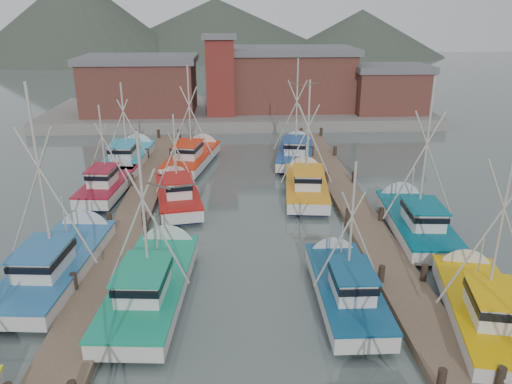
{
  "coord_description": "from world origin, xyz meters",
  "views": [
    {
      "loc": [
        -0.76,
        -21.97,
        12.32
      ],
      "look_at": [
        0.5,
        4.29,
        2.6
      ],
      "focal_mm": 35.0,
      "sensor_mm": 36.0,
      "label": 1
    }
  ],
  "objects_px": {
    "boat_12": "(194,156)",
    "boat_4": "(154,281)",
    "lookout_tower": "(220,75)",
    "boat_8": "(177,193)"
  },
  "relations": [
    {
      "from": "lookout_tower",
      "to": "boat_12",
      "type": "xyz_separation_m",
      "value": [
        -2.02,
        -14.72,
        -4.87
      ]
    },
    {
      "from": "lookout_tower",
      "to": "boat_4",
      "type": "height_order",
      "value": "lookout_tower"
    },
    {
      "from": "lookout_tower",
      "to": "boat_4",
      "type": "xyz_separation_m",
      "value": [
        -2.45,
        -34.96,
        -4.87
      ]
    },
    {
      "from": "boat_12",
      "to": "lookout_tower",
      "type": "bearing_deg",
      "value": 93.95
    },
    {
      "from": "boat_4",
      "to": "boat_12",
      "type": "height_order",
      "value": "boat_12"
    },
    {
      "from": "lookout_tower",
      "to": "boat_8",
      "type": "relative_size",
      "value": 0.99
    },
    {
      "from": "boat_12",
      "to": "boat_4",
      "type": "bearing_deg",
      "value": -79.42
    },
    {
      "from": "lookout_tower",
      "to": "boat_12",
      "type": "height_order",
      "value": "lookout_tower"
    },
    {
      "from": "boat_4",
      "to": "boat_8",
      "type": "distance_m",
      "value": 11.48
    },
    {
      "from": "lookout_tower",
      "to": "boat_4",
      "type": "distance_m",
      "value": 35.38
    }
  ]
}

